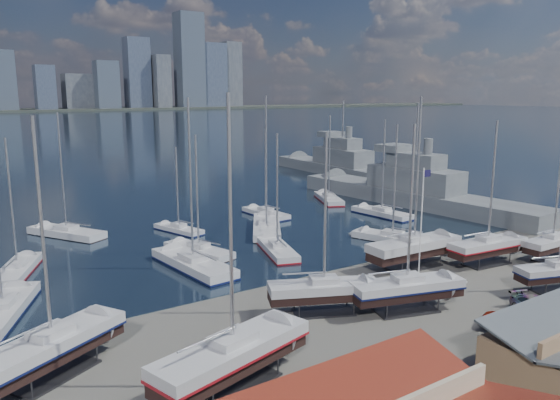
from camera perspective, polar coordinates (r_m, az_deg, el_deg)
ground at (r=49.78m, az=12.47°, el=-10.34°), size 1400.00×1400.00×0.00m
sailboat_cradle_0 at (r=38.91m, az=-22.72°, el=-13.88°), size 10.50×7.45×16.68m
sailboat_cradle_1 at (r=35.04m, az=-4.95°, el=-15.74°), size 11.68×5.87×18.02m
sailboat_cradle_2 at (r=45.75m, az=4.61°, el=-9.34°), size 9.40×6.15×15.03m
sailboat_cradle_3 at (r=47.12m, az=13.14°, el=-8.95°), size 10.02×5.38×15.63m
sailboat_cradle_4 at (r=58.93m, az=13.83°, el=-4.80°), size 11.05×3.68×17.64m
sailboat_cradle_5 at (r=56.50m, az=27.08°, el=-6.65°), size 8.44×4.84×13.38m
sailboat_cradle_6 at (r=62.15m, az=20.88°, el=-4.51°), size 9.61×3.62×15.23m
sailboat_cradle_7 at (r=66.77m, az=26.62°, el=-3.99°), size 8.27×2.47×13.62m
sailboat_moored_0 at (r=50.95m, az=-26.95°, el=-10.45°), size 7.55×11.39×16.63m
sailboat_moored_1 at (r=61.64m, az=-25.72°, el=-6.69°), size 6.48×9.87×14.40m
sailboat_moored_2 at (r=74.72m, az=-21.40°, el=-3.35°), size 8.03×10.96×16.43m
sailboat_moored_3 at (r=57.79m, az=-9.05°, el=-6.84°), size 4.43×12.55×18.40m
sailboat_moored_4 at (r=62.83m, az=-8.49°, el=-5.34°), size 5.00×9.73×14.15m
sailboat_moored_5 at (r=73.05m, az=-10.54°, el=-3.09°), size 4.27×8.15×11.74m
sailboat_moored_6 at (r=62.53m, az=-0.29°, el=-5.31°), size 5.54×9.91×14.28m
sailboat_moored_7 at (r=72.24m, az=-1.42°, el=-3.04°), size 9.45×12.19×18.51m
sailboat_moored_8 at (r=81.08m, az=-1.51°, el=-1.49°), size 3.10×9.18×13.52m
sailboat_moored_9 at (r=68.51m, az=11.68°, el=-4.07°), size 5.91×10.37×15.10m
sailboat_moored_10 at (r=82.46m, az=10.58°, el=-1.46°), size 3.57×10.19×14.95m
sailboat_moored_11 at (r=92.47m, az=5.11°, el=0.04°), size 6.79×10.34×15.07m
naval_ship_east at (r=91.93m, az=13.81°, el=0.55°), size 10.34×45.49×18.06m
naval_ship_west at (r=122.16m, az=6.48°, el=3.36°), size 9.32×43.50×17.89m
car_a at (r=34.08m, az=5.55°, el=-19.48°), size 1.80×4.00×1.34m
car_b at (r=36.51m, az=12.05°, el=-17.52°), size 4.07×2.38×1.27m
car_c at (r=46.31m, az=23.33°, el=-11.82°), size 3.71×5.16×1.31m
car_d at (r=49.93m, az=25.40°, el=-10.19°), size 3.71×5.66×1.52m
flagpole at (r=53.26m, az=14.62°, el=-1.83°), size 0.99×0.12×11.17m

